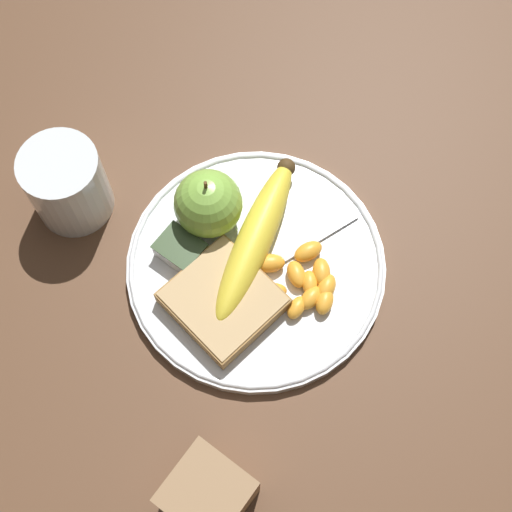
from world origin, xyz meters
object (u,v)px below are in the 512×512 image
object	(u,v)px
juice_glass	(68,185)
banana	(256,237)
apple	(208,204)
plate	(256,265)
fork	(272,264)
jam_packet	(180,250)
condiment_caddy	(208,495)
bread_slice	(221,298)

from	to	relation	value
juice_glass	banana	world-z (taller)	juice_glass
apple	plate	bearing A→B (deg)	170.13
plate	fork	size ratio (longest dim) A/B	1.54
jam_packet	condiment_caddy	bearing A→B (deg)	134.94
banana	fork	distance (m)	0.03
banana	juice_glass	bearing A→B (deg)	21.13
apple	condiment_caddy	distance (m)	0.29
condiment_caddy	banana	bearing A→B (deg)	-63.01
apple	bread_slice	size ratio (longest dim) A/B	0.70
plate	jam_packet	distance (m)	0.08
plate	condiment_caddy	xyz separation A→B (m)	(-0.10, 0.21, 0.03)
bread_slice	jam_packet	size ratio (longest dim) A/B	2.48
banana	jam_packet	distance (m)	0.08
fork	condiment_caddy	world-z (taller)	condiment_caddy
plate	bread_slice	xyz separation A→B (m)	(0.00, 0.06, 0.02)
jam_packet	plate	bearing A→B (deg)	-151.47
bread_slice	jam_packet	distance (m)	0.07
juice_glass	plate	bearing A→B (deg)	-164.56
bread_slice	juice_glass	bearing A→B (deg)	0.30
plate	fork	bearing A→B (deg)	-148.19
fork	condiment_caddy	xyz separation A→B (m)	(-0.09, 0.22, 0.02)
apple	jam_packet	size ratio (longest dim) A/B	1.74
bread_slice	plate	bearing A→B (deg)	-93.27
jam_packet	fork	bearing A→B (deg)	-150.91
condiment_caddy	plate	bearing A→B (deg)	-63.90
jam_packet	banana	bearing A→B (deg)	-135.69
juice_glass	bread_slice	world-z (taller)	juice_glass
plate	apple	distance (m)	0.08
banana	condiment_caddy	size ratio (longest dim) A/B	2.80
plate	apple	world-z (taller)	apple
juice_glass	apple	world-z (taller)	apple
jam_packet	condiment_caddy	distance (m)	0.25
apple	banana	distance (m)	0.06
plate	banana	distance (m)	0.03
apple	jam_packet	xyz separation A→B (m)	(-0.00, 0.05, -0.03)
banana	condiment_caddy	distance (m)	0.26
fork	condiment_caddy	size ratio (longest dim) A/B	2.49
apple	fork	distance (m)	0.09
juice_glass	jam_packet	size ratio (longest dim) A/B	1.91
bread_slice	condiment_caddy	size ratio (longest dim) A/B	1.62
banana	apple	bearing A→B (deg)	5.24
banana	jam_packet	world-z (taller)	banana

